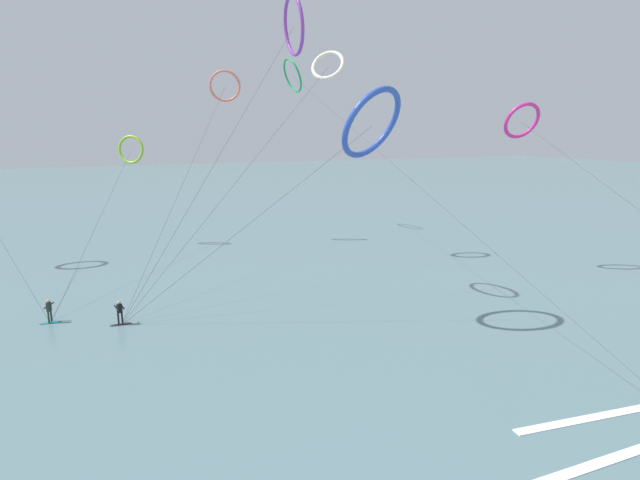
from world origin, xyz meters
TOP-DOWN VIEW (x-y plane):
  - sea_water at (0.00, 105.52)m, footprint 400.00×200.00m
  - surfer_charcoal at (-9.94, 31.71)m, footprint 1.40×0.70m
  - surfer_teal at (-14.36, 34.04)m, footprint 1.40×0.71m
  - kite_lime at (-6.70, 57.70)m, footprint 9.13×24.98m
  - kite_cobalt at (5.52, 24.94)m, footprint 18.35×9.09m
  - kite_emerald at (13.67, 59.95)m, footprint 2.38×55.58m
  - kite_violet at (3.39, 32.96)m, footprint 13.87×4.34m
  - kite_coral at (3.58, 55.11)m, footprint 15.40×24.48m
  - kite_ivory at (10.84, 43.17)m, footprint 22.78×13.48m
  - kite_magenta at (24.95, 31.89)m, footprint 4.84×24.16m

SIDE VIEW (x-z plane):
  - sea_water at x=0.00m, z-range 0.00..0.08m
  - surfer_charcoal at x=-9.94m, z-range -0.03..1.67m
  - surfer_teal at x=-14.36m, z-range -0.03..1.67m
  - kite_lime at x=-6.70m, z-range 4.66..17.27m
  - kite_cobalt at x=5.52m, z-range 5.61..21.40m
  - kite_magenta at x=24.95m, z-range 6.12..21.71m
  - kite_coral at x=3.58m, z-range 8.07..27.81m
  - kite_ivory at x=10.84m, z-range 8.80..29.59m
  - kite_emerald at x=13.67m, z-range 8.86..30.98m
  - kite_violet at x=3.39m, z-range 9.16..31.84m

